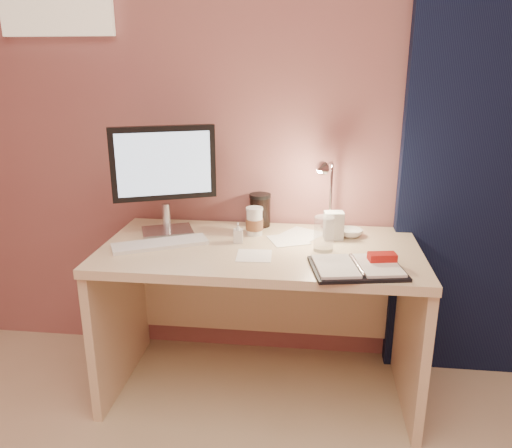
# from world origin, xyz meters

# --- Properties ---
(room) EXTENTS (3.50, 3.50, 3.50)m
(room) POSITION_xyz_m (0.95, 1.69, 1.14)
(room) COLOR #C6B28E
(room) RESTS_ON ground
(desk) EXTENTS (1.40, 0.70, 0.73)m
(desk) POSITION_xyz_m (0.00, 1.45, 0.50)
(desk) COLOR beige
(desk) RESTS_ON ground
(monitor) EXTENTS (0.45, 0.24, 0.51)m
(monitor) POSITION_xyz_m (-0.46, 1.52, 1.03)
(monitor) COLOR silver
(monitor) RESTS_ON desk
(keyboard) EXTENTS (0.43, 0.30, 0.02)m
(keyboard) POSITION_xyz_m (-0.44, 1.34, 0.74)
(keyboard) COLOR white
(keyboard) RESTS_ON desk
(planner) EXTENTS (0.39, 0.32, 0.05)m
(planner) POSITION_xyz_m (0.41, 1.17, 0.74)
(planner) COLOR black
(planner) RESTS_ON desk
(paper_a) EXTENTS (0.15, 0.15, 0.00)m
(paper_a) POSITION_xyz_m (-0.01, 1.26, 0.73)
(paper_a) COLOR white
(paper_a) RESTS_ON desk
(paper_b) EXTENTS (0.23, 0.23, 0.00)m
(paper_b) POSITION_xyz_m (0.18, 1.56, 0.73)
(paper_b) COLOR white
(paper_b) RESTS_ON desk
(paper_c) EXTENTS (0.21, 0.21, 0.00)m
(paper_c) POSITION_xyz_m (0.12, 1.48, 0.73)
(paper_c) COLOR white
(paper_c) RESTS_ON desk
(coffee_cup) EXTENTS (0.08, 0.08, 0.13)m
(coffee_cup) POSITION_xyz_m (-0.04, 1.54, 0.79)
(coffee_cup) COLOR silver
(coffee_cup) RESTS_ON desk
(clear_cup) EXTENTS (0.09, 0.09, 0.15)m
(clear_cup) POSITION_xyz_m (0.28, 1.36, 0.81)
(clear_cup) COLOR white
(clear_cup) RESTS_ON desk
(bowl) EXTENTS (0.14, 0.14, 0.04)m
(bowl) POSITION_xyz_m (0.40, 1.56, 0.75)
(bowl) COLOR silver
(bowl) RESTS_ON desk
(lotion_bottle) EXTENTS (0.05, 0.05, 0.09)m
(lotion_bottle) POSITION_xyz_m (-0.10, 1.42, 0.78)
(lotion_bottle) COLOR silver
(lotion_bottle) RESTS_ON desk
(dark_jar) EXTENTS (0.10, 0.10, 0.15)m
(dark_jar) POSITION_xyz_m (-0.03, 1.68, 0.80)
(dark_jar) COLOR black
(dark_jar) RESTS_ON desk
(product_box) EXTENTS (0.09, 0.08, 0.13)m
(product_box) POSITION_xyz_m (0.32, 1.52, 0.79)
(product_box) COLOR silver
(product_box) RESTS_ON desk
(desk_lamp) EXTENTS (0.14, 0.22, 0.36)m
(desk_lamp) POSITION_xyz_m (0.34, 1.57, 0.95)
(desk_lamp) COLOR silver
(desk_lamp) RESTS_ON desk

